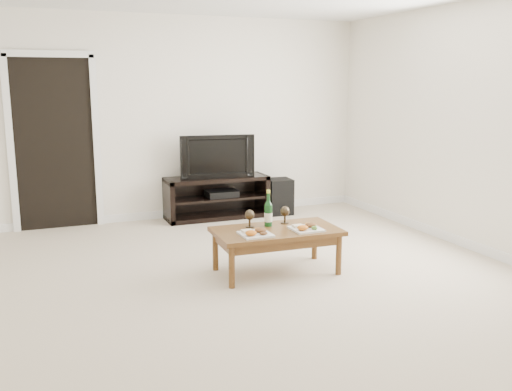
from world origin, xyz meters
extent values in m
plane|color=beige|center=(0.00, 0.00, 0.00)|extent=(5.50, 5.50, 0.00)
cube|color=white|center=(0.00, 2.77, 1.30)|extent=(5.00, 0.04, 2.60)
cube|color=black|center=(-1.55, 2.73, 1.02)|extent=(0.90, 0.02, 2.05)
cube|color=black|center=(0.41, 2.50, 0.28)|extent=(1.35, 0.45, 0.55)
imported|color=black|center=(0.41, 2.50, 0.83)|extent=(0.97, 0.25, 0.55)
cube|color=black|center=(0.47, 2.48, 0.33)|extent=(0.40, 0.31, 0.08)
cube|color=black|center=(1.27, 2.41, 0.24)|extent=(0.34, 0.34, 0.48)
cube|color=brown|center=(0.26, 0.20, 0.21)|extent=(1.18, 0.67, 0.42)
cube|color=white|center=(-0.01, 0.07, 0.45)|extent=(0.27, 0.27, 0.07)
cube|color=white|center=(0.50, 0.07, 0.45)|extent=(0.27, 0.27, 0.07)
cylinder|color=#103C16|center=(0.23, 0.34, 0.59)|extent=(0.07, 0.07, 0.35)
camera|label=1|loc=(-1.83, -4.52, 1.78)|focal=40.00mm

